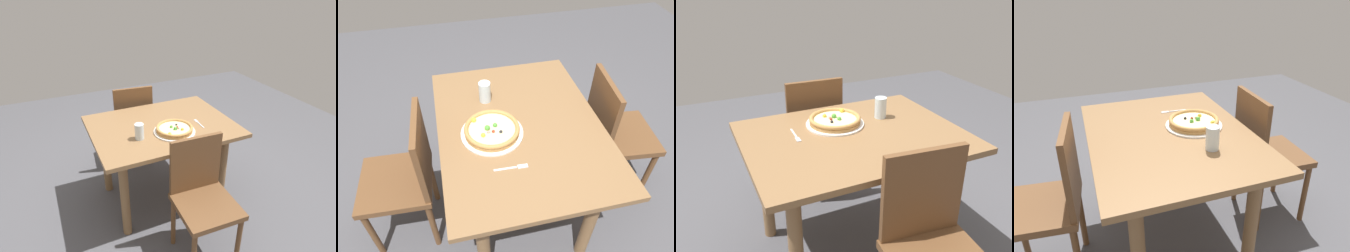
# 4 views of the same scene
# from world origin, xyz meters

# --- Properties ---
(ground_plane) EXTENTS (6.00, 6.00, 0.00)m
(ground_plane) POSITION_xyz_m (0.00, 0.00, 0.00)
(ground_plane) COLOR #4C4C51
(dining_table) EXTENTS (1.16, 0.88, 0.74)m
(dining_table) POSITION_xyz_m (0.00, 0.00, 0.62)
(dining_table) COLOR olive
(dining_table) RESTS_ON ground
(chair_near) EXTENTS (0.42, 0.42, 0.90)m
(chair_near) POSITION_xyz_m (0.02, -0.66, 0.50)
(chair_near) COLOR brown
(chair_near) RESTS_ON ground
(chair_far) EXTENTS (0.44, 0.44, 0.90)m
(chair_far) POSITION_xyz_m (-0.05, 0.66, 0.50)
(chair_far) COLOR brown
(chair_far) RESTS_ON ground
(plate) EXTENTS (0.33, 0.33, 0.01)m
(plate) POSITION_xyz_m (0.04, -0.16, 0.75)
(plate) COLOR white
(plate) RESTS_ON dining_table
(pizza) EXTENTS (0.29, 0.29, 0.05)m
(pizza) POSITION_xyz_m (0.04, -0.16, 0.77)
(pizza) COLOR #B78447
(pizza) RESTS_ON plate
(fork) EXTENTS (0.02, 0.17, 0.00)m
(fork) POSITION_xyz_m (0.29, -0.10, 0.75)
(fork) COLOR silver
(fork) RESTS_ON dining_table
(drinking_glass) EXTENTS (0.07, 0.07, 0.12)m
(drinking_glass) POSITION_xyz_m (-0.25, -0.15, 0.81)
(drinking_glass) COLOR silver
(drinking_glass) RESTS_ON dining_table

